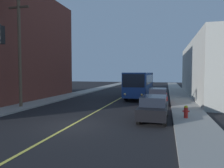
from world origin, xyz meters
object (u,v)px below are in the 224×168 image
Objects in this scene: city_bus at (140,83)px; parked_car_black at (154,108)px; parked_car_red at (158,96)px; fire_hydrant at (186,111)px; utility_pole_near at (19,43)px.

parked_car_black is at bearing -79.39° from city_bus.
parked_car_black is at bearing -90.00° from parked_car_red.
city_bus is 13.97m from fire_hydrant.
utility_pole_near is at bearing 174.37° from fire_hydrant.
fire_hydrant is (2.10, -6.69, -0.26)m from parked_car_red.
city_bus is at bearing 100.61° from parked_car_black.
utility_pole_near is 15.03m from fire_hydrant.
utility_pole_near reaches higher than city_bus.
parked_car_red is at bearing 90.00° from parked_car_black.
fire_hydrant is at bearing -5.63° from utility_pole_near.
city_bus is 14.48× the size of fire_hydrant.
parked_car_red is at bearing -68.37° from city_bus.
utility_pole_near reaches higher than fire_hydrant.
city_bus is 15.54m from utility_pole_near.
fire_hydrant is (14.03, -1.38, -5.23)m from utility_pole_near.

